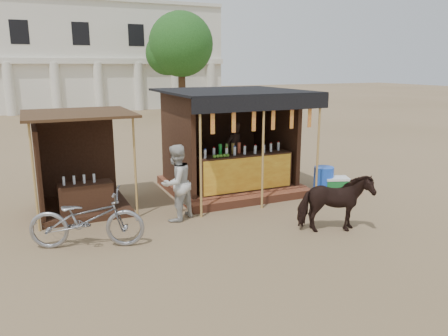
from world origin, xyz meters
TOP-DOWN VIEW (x-y plane):
  - ground at (0.00, 0.00)m, footprint 120.00×120.00m
  - main_stall at (1.01, 3.36)m, footprint 3.60×3.61m
  - secondary_stall at (-3.17, 3.24)m, footprint 2.40×2.40m
  - cow at (1.60, -0.45)m, footprint 1.63×1.11m
  - motorbike at (-3.21, 0.88)m, footprint 2.30×1.44m
  - bystander at (-1.16, 1.62)m, footprint 1.06×0.99m
  - blue_barrel at (3.17, 2.00)m, footprint 0.59×0.59m
  - red_crate at (3.95, 1.76)m, footprint 0.47×0.44m
  - cooler at (3.45, 1.80)m, footprint 0.75×0.64m
  - background_building at (-2.00, 29.94)m, footprint 26.00×7.45m
  - tree at (5.81, 22.14)m, footprint 4.50×4.40m

SIDE VIEW (x-z plane):
  - ground at x=0.00m, z-range 0.00..0.00m
  - red_crate at x=3.95m, z-range 0.00..0.28m
  - cooler at x=3.45m, z-range 0.00..0.46m
  - blue_barrel at x=3.17m, z-range 0.00..0.73m
  - motorbike at x=-3.21m, z-range 0.00..1.14m
  - cow at x=1.60m, z-range 0.00..1.26m
  - secondary_stall at x=-3.17m, z-range -0.34..2.04m
  - bystander at x=-1.16m, z-range 0.00..1.73m
  - main_stall at x=1.01m, z-range -0.37..2.41m
  - background_building at x=-2.00m, z-range -0.11..8.07m
  - tree at x=5.81m, z-range 1.13..8.13m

